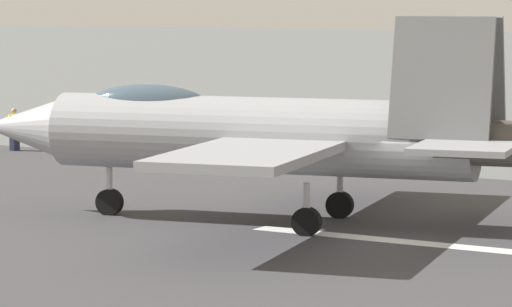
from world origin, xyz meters
TOP-DOWN VIEW (x-y plane):
  - ground_plane at (0.00, 0.00)m, footprint 400.00×400.00m
  - runway_strip at (-0.02, 0.00)m, footprint 240.00×26.00m
  - fighter_jet at (5.14, -0.75)m, footprint 16.58×14.49m
  - crew_person at (23.03, -11.67)m, footprint 0.50×0.56m
  - marker_cone_mid at (9.00, -12.45)m, footprint 0.44×0.44m

SIDE VIEW (x-z plane):
  - ground_plane at x=0.00m, z-range 0.00..0.00m
  - runway_strip at x=-0.02m, z-range 0.00..0.02m
  - marker_cone_mid at x=9.00m, z-range 0.00..0.55m
  - crew_person at x=23.03m, z-range 0.00..1.74m
  - fighter_jet at x=5.14m, z-range -0.34..5.37m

